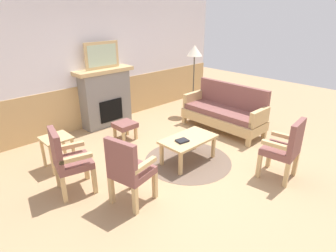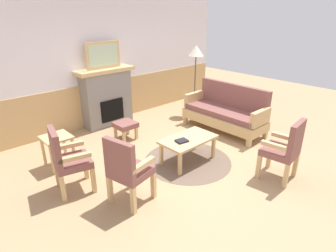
{
  "view_description": "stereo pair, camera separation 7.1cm",
  "coord_description": "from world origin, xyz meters",
  "px_view_note": "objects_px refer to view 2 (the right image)",
  "views": [
    {
      "loc": [
        -3.19,
        -2.96,
        2.46
      ],
      "look_at": [
        0.0,
        0.35,
        0.55
      ],
      "focal_mm": 30.18,
      "sensor_mm": 36.0,
      "label": 1
    },
    {
      "loc": [
        -3.14,
        -3.01,
        2.46
      ],
      "look_at": [
        0.0,
        0.35,
        0.55
      ],
      "focal_mm": 30.18,
      "sensor_mm": 36.0,
      "label": 2
    }
  ],
  "objects_px": {
    "coffee_table": "(188,141)",
    "book_on_table": "(182,141)",
    "footstool": "(125,126)",
    "armchair_front_left": "(285,148)",
    "armchair_near_fireplace": "(127,168)",
    "side_table": "(57,143)",
    "framed_picture": "(103,55)",
    "couch": "(225,113)",
    "armchair_by_window_left": "(67,158)",
    "floor_lamp_by_couch": "(196,55)",
    "fireplace": "(107,97)"
  },
  "relations": [
    {
      "from": "armchair_near_fireplace",
      "to": "framed_picture",
      "type": "bearing_deg",
      "value": 63.08
    },
    {
      "from": "fireplace",
      "to": "coffee_table",
      "type": "height_order",
      "value": "fireplace"
    },
    {
      "from": "book_on_table",
      "to": "armchair_front_left",
      "type": "bearing_deg",
      "value": -58.19
    },
    {
      "from": "armchair_near_fireplace",
      "to": "armchair_by_window_left",
      "type": "height_order",
      "value": "same"
    },
    {
      "from": "couch",
      "to": "side_table",
      "type": "distance_m",
      "value": 3.43
    },
    {
      "from": "armchair_front_left",
      "to": "armchair_by_window_left",
      "type": "bearing_deg",
      "value": 142.48
    },
    {
      "from": "coffee_table",
      "to": "book_on_table",
      "type": "xyz_separation_m",
      "value": [
        -0.18,
        -0.02,
        0.07
      ]
    },
    {
      "from": "coffee_table",
      "to": "footstool",
      "type": "height_order",
      "value": "coffee_table"
    },
    {
      "from": "book_on_table",
      "to": "footstool",
      "type": "height_order",
      "value": "book_on_table"
    },
    {
      "from": "fireplace",
      "to": "armchair_front_left",
      "type": "distance_m",
      "value": 3.87
    },
    {
      "from": "coffee_table",
      "to": "book_on_table",
      "type": "distance_m",
      "value": 0.19
    },
    {
      "from": "footstool",
      "to": "floor_lamp_by_couch",
      "type": "xyz_separation_m",
      "value": [
        2.18,
        0.11,
        1.17
      ]
    },
    {
      "from": "footstool",
      "to": "armchair_by_window_left",
      "type": "xyz_separation_m",
      "value": [
        -1.62,
        -0.92,
        0.25
      ]
    },
    {
      "from": "fireplace",
      "to": "side_table",
      "type": "xyz_separation_m",
      "value": [
        -1.63,
        -1.08,
        -0.22
      ]
    },
    {
      "from": "framed_picture",
      "to": "book_on_table",
      "type": "relative_size",
      "value": 4.18
    },
    {
      "from": "fireplace",
      "to": "coffee_table",
      "type": "distance_m",
      "value": 2.45
    },
    {
      "from": "armchair_near_fireplace",
      "to": "floor_lamp_by_couch",
      "type": "height_order",
      "value": "floor_lamp_by_couch"
    },
    {
      "from": "book_on_table",
      "to": "footstool",
      "type": "relative_size",
      "value": 0.48
    },
    {
      "from": "book_on_table",
      "to": "armchair_front_left",
      "type": "height_order",
      "value": "armchair_front_left"
    },
    {
      "from": "framed_picture",
      "to": "armchair_by_window_left",
      "type": "distance_m",
      "value": 2.78
    },
    {
      "from": "fireplace",
      "to": "armchair_front_left",
      "type": "bearing_deg",
      "value": -79.2
    },
    {
      "from": "floor_lamp_by_couch",
      "to": "armchair_front_left",
      "type": "bearing_deg",
      "value": -113.19
    },
    {
      "from": "book_on_table",
      "to": "armchair_front_left",
      "type": "distance_m",
      "value": 1.59
    },
    {
      "from": "coffee_table",
      "to": "floor_lamp_by_couch",
      "type": "relative_size",
      "value": 0.57
    },
    {
      "from": "footstool",
      "to": "armchair_front_left",
      "type": "distance_m",
      "value": 3.01
    },
    {
      "from": "couch",
      "to": "coffee_table",
      "type": "xyz_separation_m",
      "value": [
        -1.6,
        -0.41,
        -0.01
      ]
    },
    {
      "from": "book_on_table",
      "to": "floor_lamp_by_couch",
      "type": "xyz_separation_m",
      "value": [
        2.11,
        1.62,
        1.0
      ]
    },
    {
      "from": "couch",
      "to": "armchair_near_fireplace",
      "type": "height_order",
      "value": "same"
    },
    {
      "from": "footstool",
      "to": "armchair_by_window_left",
      "type": "height_order",
      "value": "armchair_by_window_left"
    },
    {
      "from": "couch",
      "to": "armchair_front_left",
      "type": "xyz_separation_m",
      "value": [
        -0.94,
        -1.78,
        0.14
      ]
    },
    {
      "from": "footstool",
      "to": "armchair_near_fireplace",
      "type": "height_order",
      "value": "armchair_near_fireplace"
    },
    {
      "from": "footstool",
      "to": "side_table",
      "type": "distance_m",
      "value": 1.46
    },
    {
      "from": "footstool",
      "to": "armchair_front_left",
      "type": "relative_size",
      "value": 0.41
    },
    {
      "from": "couch",
      "to": "footstool",
      "type": "xyz_separation_m",
      "value": [
        -1.85,
        1.08,
        -0.11
      ]
    },
    {
      "from": "footstool",
      "to": "armchair_front_left",
      "type": "xyz_separation_m",
      "value": [
        0.91,
        -2.86,
        0.25
      ]
    },
    {
      "from": "book_on_table",
      "to": "side_table",
      "type": "distance_m",
      "value": 2.04
    },
    {
      "from": "framed_picture",
      "to": "coffee_table",
      "type": "height_order",
      "value": "framed_picture"
    },
    {
      "from": "footstool",
      "to": "coffee_table",
      "type": "bearing_deg",
      "value": -80.4
    },
    {
      "from": "framed_picture",
      "to": "side_table",
      "type": "relative_size",
      "value": 1.45
    },
    {
      "from": "framed_picture",
      "to": "book_on_table",
      "type": "bearing_deg",
      "value": -92.61
    },
    {
      "from": "footstool",
      "to": "floor_lamp_by_couch",
      "type": "height_order",
      "value": "floor_lamp_by_couch"
    },
    {
      "from": "armchair_near_fireplace",
      "to": "armchair_front_left",
      "type": "relative_size",
      "value": 1.0
    },
    {
      "from": "footstool",
      "to": "armchair_near_fireplace",
      "type": "bearing_deg",
      "value": -124.12
    },
    {
      "from": "coffee_table",
      "to": "armchair_by_window_left",
      "type": "bearing_deg",
      "value": 162.92
    },
    {
      "from": "footstool",
      "to": "book_on_table",
      "type": "bearing_deg",
      "value": -87.21
    },
    {
      "from": "coffee_table",
      "to": "armchair_near_fireplace",
      "type": "distance_m",
      "value": 1.44
    },
    {
      "from": "framed_picture",
      "to": "side_table",
      "type": "height_order",
      "value": "framed_picture"
    },
    {
      "from": "footstool",
      "to": "side_table",
      "type": "xyz_separation_m",
      "value": [
        -1.44,
        -0.14,
        0.15
      ]
    },
    {
      "from": "framed_picture",
      "to": "armchair_near_fireplace",
      "type": "bearing_deg",
      "value": -116.92
    },
    {
      "from": "framed_picture",
      "to": "armchair_front_left",
      "type": "distance_m",
      "value": 4.0
    }
  ]
}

